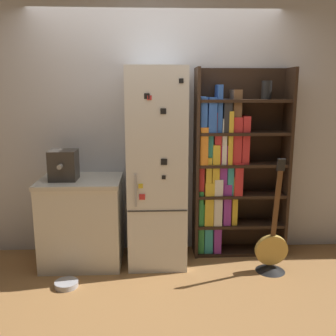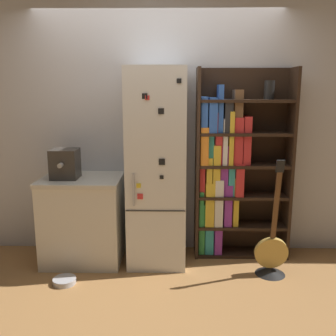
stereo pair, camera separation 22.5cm
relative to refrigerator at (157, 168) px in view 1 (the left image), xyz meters
The scene contains 8 objects.
ground_plane 0.97m from the refrigerator, 89.99° to the right, with size 16.00×16.00×0.00m, color #A87542.
wall_back 0.47m from the refrigerator, 89.99° to the left, with size 8.00×0.05×2.60m.
refrigerator is the anchor object (origin of this frame).
bookshelf 0.76m from the refrigerator, 13.07° to the left, with size 0.96×0.30×1.93m.
kitchen_counter 0.91m from the refrigerator, behind, with size 0.79×0.64×0.87m.
espresso_machine 0.89m from the refrigerator, behind, with size 0.25×0.30×0.29m.
guitar 1.38m from the refrigerator, 15.76° to the right, with size 0.31×0.28×1.13m.
pet_bowl 1.34m from the refrigerator, 147.79° to the right, with size 0.21×0.21×0.05m.
Camera 1 is at (-0.05, -3.44, 1.72)m, focal length 40.00 mm.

